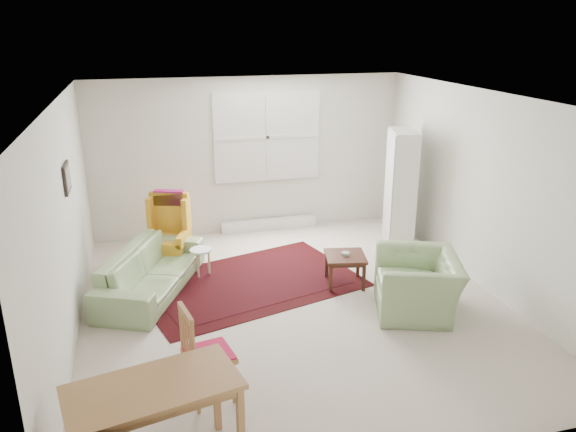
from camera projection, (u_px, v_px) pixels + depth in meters
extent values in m
cube|color=beige|center=(294.00, 304.00, 6.88)|extent=(5.00, 5.50, 0.01)
cube|color=white|center=(295.00, 98.00, 6.06)|extent=(5.00, 5.50, 0.01)
cube|color=silver|center=(249.00, 156.00, 8.98)|extent=(5.00, 0.04, 2.50)
cube|color=silver|center=(399.00, 325.00, 3.96)|extent=(5.00, 0.04, 2.50)
cube|color=silver|center=(65.00, 227.00, 5.87)|extent=(0.04, 5.50, 2.50)
cube|color=silver|center=(485.00, 192.00, 7.08)|extent=(0.04, 5.50, 2.50)
cube|color=white|center=(267.00, 137.00, 8.94)|extent=(1.72, 0.06, 1.42)
cube|color=white|center=(267.00, 137.00, 8.94)|extent=(1.60, 0.02, 1.30)
cube|color=silver|center=(269.00, 224.00, 9.36)|extent=(1.60, 0.12, 0.18)
cube|color=black|center=(67.00, 178.00, 6.20)|extent=(0.03, 0.42, 0.32)
cube|color=#9D8548|center=(68.00, 178.00, 6.20)|extent=(0.01, 0.34, 0.24)
imported|color=#829D69|center=(150.00, 263.00, 7.09)|extent=(1.52, 2.11, 0.80)
imported|color=#829D69|center=(418.00, 279.00, 6.62)|extent=(1.22, 1.31, 0.83)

